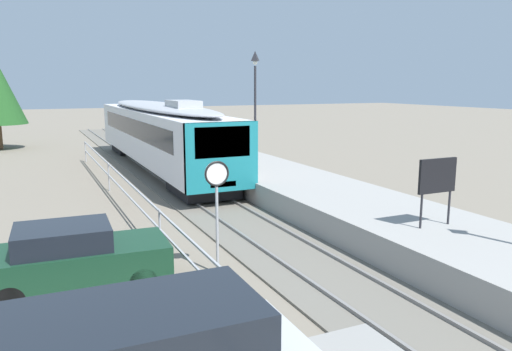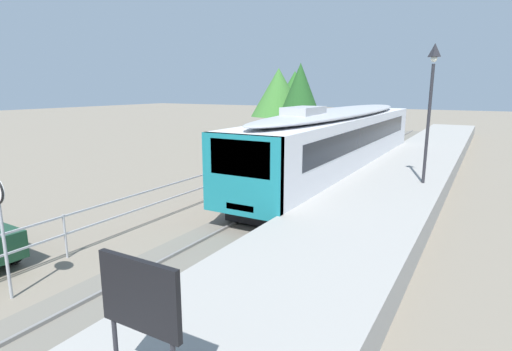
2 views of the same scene
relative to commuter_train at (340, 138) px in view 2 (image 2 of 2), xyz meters
name	(u,v)px [view 2 (image 2 of 2)]	position (x,y,z in m)	size (l,w,h in m)	color
ground_plane	(256,186)	(-3.00, -3.30, -2.15)	(160.00, 160.00, 0.00)	slate
track_rails	(314,193)	(0.00, -3.30, -2.11)	(3.20, 60.00, 0.14)	#6B665B
commuter_train	(340,138)	(0.00, 0.00, 0.00)	(2.82, 19.31, 3.74)	silver
station_platform	(390,193)	(3.25, -3.30, -1.70)	(3.90, 60.00, 0.90)	#999691
platform_lamp_mid_platform	(431,88)	(4.40, -2.79, 2.48)	(0.34, 0.34, 5.35)	#232328
platform_notice_board	(140,300)	(3.16, -16.74, 0.04)	(1.20, 0.08, 1.80)	#232328
carpark_fence	(64,227)	(-3.30, -13.30, -1.24)	(0.06, 36.06, 1.25)	#9EA0A5
tree_behind_carpark	(295,90)	(-13.82, 24.54, 2.18)	(5.03, 5.03, 6.56)	brown
tree_behind_station_far	(279,92)	(-11.18, 15.14, 2.06)	(5.22, 5.22, 6.45)	brown
tree_distant_left	(300,92)	(-8.18, 13.37, 2.13)	(3.95, 3.95, 6.75)	brown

